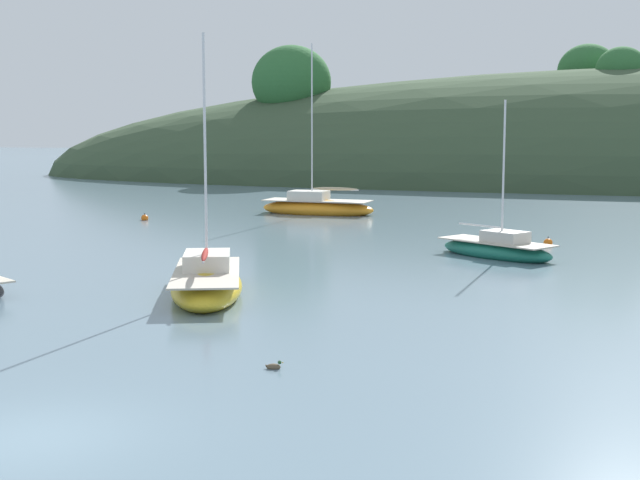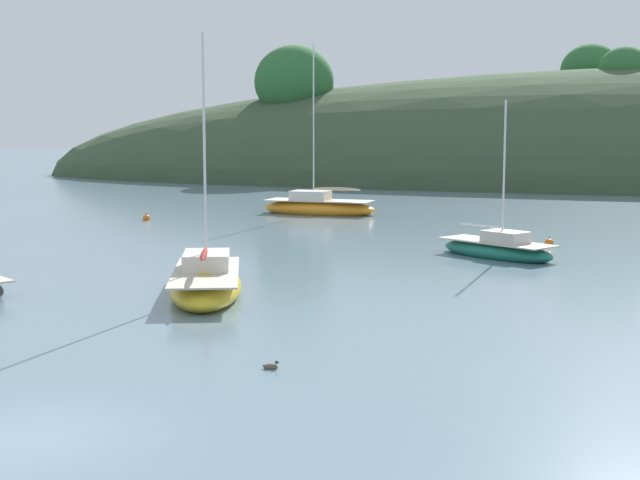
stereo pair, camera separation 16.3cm
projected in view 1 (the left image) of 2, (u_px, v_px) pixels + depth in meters
name	position (u px, v px, depth m)	size (l,w,h in m)	color
ground_plane	(31.00, 438.00, 16.29)	(400.00, 400.00, 0.00)	slate
sailboat_cream_ketch	(207.00, 283.00, 30.02)	(4.66, 7.36, 9.01)	gold
sailboat_black_sloop	(497.00, 249.00, 38.87)	(5.84, 4.83, 7.01)	#196B56
sailboat_teal_outer	(317.00, 207.00, 58.01)	(7.75, 3.09, 11.24)	orange
mooring_buoy_inner	(548.00, 243.00, 42.64)	(0.44, 0.44, 0.54)	orange
mooring_buoy_outer	(145.00, 218.00, 54.21)	(0.44, 0.44, 0.54)	orange
duck_straggler	(274.00, 367.00, 20.95)	(0.42, 0.26, 0.24)	brown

